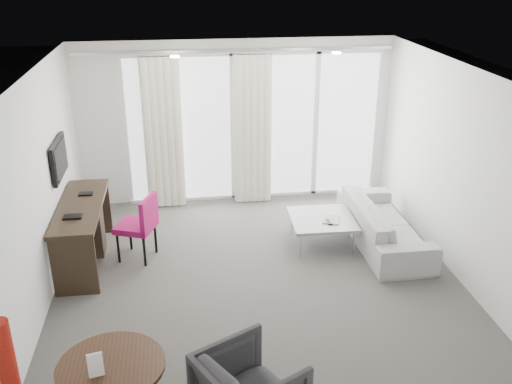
{
  "coord_description": "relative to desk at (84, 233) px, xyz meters",
  "views": [
    {
      "loc": [
        -0.86,
        -5.76,
        3.84
      ],
      "look_at": [
        0.0,
        0.6,
        1.1
      ],
      "focal_mm": 40.0,
      "sensor_mm": 36.0,
      "label": 1
    }
  ],
  "objects": [
    {
      "name": "floor",
      "position": [
        2.21,
        -1.13,
        -0.41
      ],
      "size": [
        5.0,
        6.0,
        0.0
      ],
      "primitive_type": "cube",
      "color": "#4B4844",
      "rests_on": "ground"
    },
    {
      "name": "ceiling",
      "position": [
        2.21,
        -1.13,
        2.19
      ],
      "size": [
        5.0,
        6.0,
        0.0
      ],
      "primitive_type": "cube",
      "color": "white",
      "rests_on": "ground"
    },
    {
      "name": "wall_left",
      "position": [
        -0.29,
        -1.13,
        0.89
      ],
      "size": [
        0.0,
        6.0,
        2.6
      ],
      "primitive_type": "cube",
      "color": "silver",
      "rests_on": "ground"
    },
    {
      "name": "wall_right",
      "position": [
        4.71,
        -1.13,
        0.89
      ],
      "size": [
        0.0,
        6.0,
        2.6
      ],
      "primitive_type": "cube",
      "color": "silver",
      "rests_on": "ground"
    },
    {
      "name": "wall_front",
      "position": [
        2.21,
        -4.13,
        0.89
      ],
      "size": [
        5.0,
        0.0,
        2.6
      ],
      "primitive_type": "cube",
      "color": "silver",
      "rests_on": "ground"
    },
    {
      "name": "window_panel",
      "position": [
        2.51,
        1.85,
        0.79
      ],
      "size": [
        4.0,
        0.02,
        2.38
      ],
      "primitive_type": null,
      "color": "white",
      "rests_on": "ground"
    },
    {
      "name": "window_frame",
      "position": [
        2.51,
        1.84,
        0.79
      ],
      "size": [
        4.1,
        0.06,
        2.44
      ],
      "primitive_type": null,
      "color": "white",
      "rests_on": "ground"
    },
    {
      "name": "curtain_left",
      "position": [
        1.06,
        1.69,
        0.79
      ],
      "size": [
        0.6,
        0.2,
        2.38
      ],
      "primitive_type": null,
      "color": "silver",
      "rests_on": "ground"
    },
    {
      "name": "curtain_right",
      "position": [
        2.46,
        1.69,
        0.79
      ],
      "size": [
        0.6,
        0.2,
        2.38
      ],
      "primitive_type": null,
      "color": "silver",
      "rests_on": "ground"
    },
    {
      "name": "curtain_track",
      "position": [
        2.21,
        1.69,
        2.04
      ],
      "size": [
        4.8,
        0.04,
        0.04
      ],
      "primitive_type": null,
      "color": "#B2B2B7",
      "rests_on": "ceiling"
    },
    {
      "name": "downlight_a",
      "position": [
        1.31,
        0.47,
        2.18
      ],
      "size": [
        0.12,
        0.12,
        0.02
      ],
      "primitive_type": "cylinder",
      "color": "#FFE0B2",
      "rests_on": "ceiling"
    },
    {
      "name": "downlight_b",
      "position": [
        3.41,
        0.47,
        2.18
      ],
      "size": [
        0.12,
        0.12,
        0.02
      ],
      "primitive_type": "cylinder",
      "color": "#FFE0B2",
      "rests_on": "ceiling"
    },
    {
      "name": "desk",
      "position": [
        0.0,
        0.0,
        0.0
      ],
      "size": [
        0.55,
        1.75,
        0.82
      ],
      "primitive_type": null,
      "color": "black",
      "rests_on": "floor"
    },
    {
      "name": "tv",
      "position": [
        -0.25,
        0.32,
        0.94
      ],
      "size": [
        0.05,
        0.8,
        0.5
      ],
      "primitive_type": null,
      "color": "black",
      "rests_on": "wall_left"
    },
    {
      "name": "desk_chair",
      "position": [
        0.67,
        0.01,
        0.04
      ],
      "size": [
        0.63,
        0.61,
        0.91
      ],
      "primitive_type": null,
      "rotation": [
        0.0,
        0.0,
        -0.37
      ],
      "color": "#971150",
      "rests_on": "floor"
    },
    {
      "name": "menu_card",
      "position": [
        0.57,
        -3.16,
        0.31
      ],
      "size": [
        0.12,
        0.05,
        0.22
      ],
      "primitive_type": null,
      "rotation": [
        0.0,
        0.0,
        0.22
      ],
      "color": "white",
      "rests_on": "round_table"
    },
    {
      "name": "red_lamp",
      "position": [
        -0.13,
        -3.03,
        0.19
      ],
      "size": [
        0.28,
        0.28,
        1.21
      ],
      "primitive_type": "cylinder",
      "rotation": [
        0.0,
        0.0,
        -0.18
      ],
      "color": "maroon",
      "rests_on": "floor"
    },
    {
      "name": "coffee_table",
      "position": [
        3.22,
        0.07,
        -0.21
      ],
      "size": [
        0.9,
        0.9,
        0.39
      ],
      "primitive_type": null,
      "rotation": [
        0.0,
        0.0,
        -0.03
      ],
      "color": "gray",
      "rests_on": "floor"
    },
    {
      "name": "remote",
      "position": [
        3.27,
        -0.09,
        -0.05
      ],
      "size": [
        0.06,
        0.15,
        0.02
      ],
      "primitive_type": null,
      "rotation": [
        0.0,
        0.0,
        0.09
      ],
      "color": "black",
      "rests_on": "coffee_table"
    },
    {
      "name": "magazine",
      "position": [
        3.33,
        -0.02,
        -0.05
      ],
      "size": [
        0.33,
        0.37,
        0.02
      ],
      "primitive_type": null,
      "rotation": [
        0.0,
        0.0,
        -0.37
      ],
      "color": "gray",
      "rests_on": "coffee_table"
    },
    {
      "name": "sofa",
      "position": [
        4.08,
        -0.03,
        -0.11
      ],
      "size": [
        0.8,
        2.06,
        0.6
      ],
      "primitive_type": "imported",
      "rotation": [
        0.0,
        0.0,
        1.57
      ],
      "color": "#9A9A9A",
      "rests_on": "floor"
    },
    {
      "name": "terrace_slab",
      "position": [
        2.51,
        3.37,
        -0.47
      ],
      "size": [
        5.6,
        3.0,
        0.12
      ],
      "primitive_type": "cube",
      "color": "#4D4D50",
      "rests_on": "ground"
    },
    {
      "name": "rattan_chair_a",
      "position": [
        3.13,
        2.83,
        -0.02
      ],
      "size": [
        0.6,
        0.6,
        0.79
      ],
      "primitive_type": null,
      "rotation": [
        0.0,
        0.0,
        -0.13
      ],
      "color": "brown",
      "rests_on": "terrace_slab"
    },
    {
      "name": "rattan_chair_b",
      "position": [
        3.69,
        3.42,
        -0.03
      ],
      "size": [
        0.66,
        0.66,
        0.77
      ],
      "primitive_type": null,
      "rotation": [
        0.0,
        0.0,
        0.33
      ],
      "color": "brown",
      "rests_on": "terrace_slab"
    },
    {
      "name": "rattan_table",
      "position": [
        3.3,
        3.34,
        -0.16
      ],
      "size": [
        0.62,
        0.62,
        0.49
      ],
      "primitive_type": null,
      "rotation": [
        0.0,
        0.0,
        0.3
      ],
      "color": "brown",
      "rests_on": "terrace_slab"
    },
    {
      "name": "balustrade",
      "position": [
        2.51,
        4.82,
        0.09
      ],
      "size": [
        5.5,
        0.06,
        1.05
      ],
      "primitive_type": null,
      "color": "#B2B2B7",
      "rests_on": "terrace_slab"
    }
  ]
}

